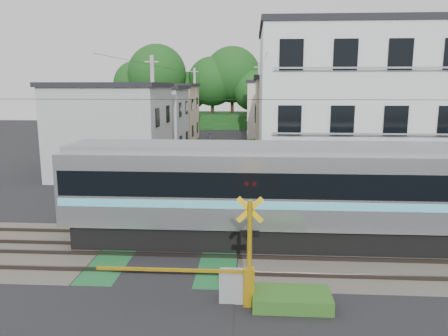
# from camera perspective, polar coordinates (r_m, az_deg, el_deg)

# --- Properties ---
(ground) EXTENTS (120.00, 120.00, 0.00)m
(ground) POSITION_cam_1_polar(r_m,az_deg,el_deg) (16.75, -7.14, -10.78)
(ground) COLOR black
(track_bed) EXTENTS (120.00, 120.00, 0.14)m
(track_bed) POSITION_cam_1_polar(r_m,az_deg,el_deg) (16.73, -7.15, -10.67)
(track_bed) COLOR #47423A
(track_bed) RESTS_ON ground
(commuter_train) EXTENTS (18.90, 2.98, 3.93)m
(commuter_train) POSITION_cam_1_polar(r_m,az_deg,el_deg) (17.13, 11.20, -3.12)
(commuter_train) COLOR black
(commuter_train) RESTS_ON ground
(crossing_signal_near) EXTENTS (4.74, 0.65, 3.09)m
(crossing_signal_near) POSITION_cam_1_polar(r_m,az_deg,el_deg) (12.84, 1.40, -14.19)
(crossing_signal_near) COLOR yellow
(crossing_signal_near) RESTS_ON ground
(crossing_signal_far) EXTENTS (4.74, 0.65, 3.09)m
(crossing_signal_far) POSITION_cam_1_polar(r_m,az_deg,el_deg) (20.48, -12.43, -4.82)
(crossing_signal_far) COLOR yellow
(crossing_signal_far) RESTS_ON ground
(apartment_block) EXTENTS (10.20, 8.36, 9.30)m
(apartment_block) POSITION_cam_1_polar(r_m,az_deg,el_deg) (25.42, 16.20, 7.03)
(apartment_block) COLOR silver
(apartment_block) RESTS_ON ground
(houses_row) EXTENTS (22.07, 31.35, 6.80)m
(houses_row) POSITION_cam_1_polar(r_m,az_deg,el_deg) (41.40, -0.21, 6.79)
(houses_row) COLOR #A6A8AB
(houses_row) RESTS_ON ground
(tree_hill) EXTENTS (40.00, 11.55, 11.86)m
(tree_hill) POSITION_cam_1_polar(r_m,az_deg,el_deg) (64.73, 0.88, 10.36)
(tree_hill) COLOR #1A4918
(tree_hill) RESTS_ON ground
(catenary) EXTENTS (60.00, 5.04, 7.00)m
(catenary) POSITION_cam_1_polar(r_m,az_deg,el_deg) (15.80, 14.47, 1.57)
(catenary) COLOR #2D2D33
(catenary) RESTS_ON ground
(utility_poles) EXTENTS (7.90, 42.00, 8.00)m
(utility_poles) POSITION_cam_1_polar(r_m,az_deg,el_deg) (38.56, -2.46, 7.73)
(utility_poles) COLOR #A5A5A0
(utility_poles) RESTS_ON ground
(pedestrian) EXTENTS (0.67, 0.54, 1.61)m
(pedestrian) POSITION_cam_1_polar(r_m,az_deg,el_deg) (43.27, -1.86, 3.71)
(pedestrian) COLOR #2D2731
(pedestrian) RESTS_ON ground
(weed_patches) EXTENTS (10.25, 8.80, 0.40)m
(weed_patches) POSITION_cam_1_polar(r_m,az_deg,el_deg) (16.37, -1.06, -10.52)
(weed_patches) COLOR #2D5E1E
(weed_patches) RESTS_ON ground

